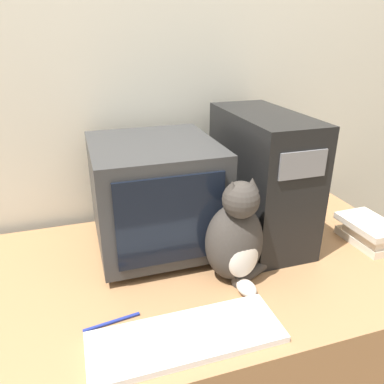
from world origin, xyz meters
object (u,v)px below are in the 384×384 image
crt_monitor (155,194)px  pen (112,322)px  keyboard (186,337)px  computer_tower (261,177)px  cat (236,239)px  book_stack (370,232)px

crt_monitor → pen: 0.45m
crt_monitor → keyboard: bearing=-94.1°
computer_tower → keyboard: computer_tower is taller
cat → crt_monitor: bearing=120.8°
crt_monitor → cat: 0.33m
crt_monitor → keyboard: (-0.03, -0.46, -0.18)m
computer_tower → cat: bearing=-129.6°
pen → keyboard: bearing=-34.1°
keyboard → pen: (-0.17, 0.11, -0.01)m
pen → book_stack: bearing=7.8°
book_stack → pen: 0.93m
crt_monitor → cat: (0.18, -0.27, -0.06)m
computer_tower → cat: size_ratio=1.45×
book_stack → keyboard: bearing=-162.4°
computer_tower → book_stack: 0.44m
keyboard → crt_monitor: bearing=85.9°
crt_monitor → keyboard: crt_monitor is taller
crt_monitor → book_stack: bearing=-17.2°
book_stack → pen: book_stack is taller
computer_tower → book_stack: size_ratio=2.29×
keyboard → book_stack: size_ratio=2.28×
crt_monitor → cat: bearing=-55.5°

